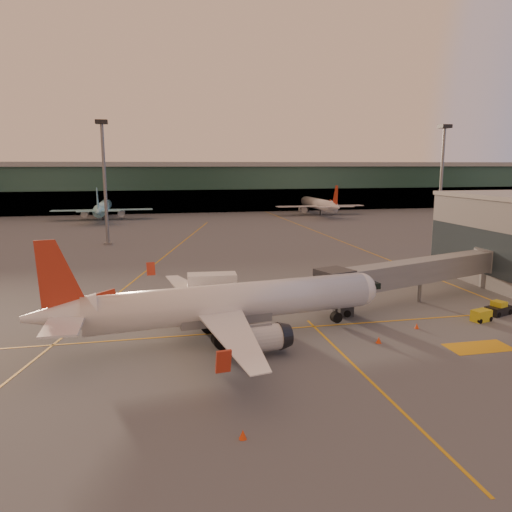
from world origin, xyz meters
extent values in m
plane|color=#4C4F54|center=(0.00, 0.00, 0.00)|extent=(600.00, 600.00, 0.00)
cube|color=orange|center=(0.00, 5.00, 0.01)|extent=(80.00, 0.25, 0.01)
cube|color=orange|center=(-10.00, 45.00, 0.01)|extent=(31.30, 115.98, 0.01)
cube|color=orange|center=(30.00, 70.00, 0.01)|extent=(0.25, 160.00, 0.01)
cube|color=orange|center=(5.00, -8.00, 0.01)|extent=(0.25, 30.00, 0.01)
cube|color=orange|center=(18.00, -4.00, 0.01)|extent=(6.00, 3.00, 0.01)
cube|color=#19382D|center=(0.00, 142.00, 8.00)|extent=(400.00, 18.00, 16.00)
cube|color=gray|center=(0.00, 142.00, 16.80)|extent=(400.00, 20.00, 1.60)
cube|color=black|center=(0.00, 133.50, 4.00)|extent=(400.00, 1.00, 8.00)
cube|color=#2D3D47|center=(33.05, 18.00, 5.00)|extent=(0.30, 21.60, 6.00)
cylinder|color=slate|center=(-20.00, 66.00, 12.50)|extent=(0.70, 0.70, 25.00)
cube|color=black|center=(-20.00, 66.00, 25.20)|extent=(2.40, 2.40, 0.80)
cube|color=slate|center=(-20.00, 66.00, 0.25)|extent=(1.60, 1.60, 0.50)
cylinder|color=slate|center=(55.00, 62.00, 12.50)|extent=(0.70, 0.70, 25.00)
cube|color=black|center=(55.00, 62.00, 25.20)|extent=(2.40, 2.40, 0.80)
cube|color=slate|center=(55.00, 62.00, 0.25)|extent=(1.60, 1.60, 0.50)
cylinder|color=white|center=(-3.69, 3.55, 3.60)|extent=(28.31, 7.48, 3.60)
sphere|color=white|center=(10.21, 5.51, 3.60)|extent=(3.53, 3.53, 3.53)
cube|color=black|center=(11.23, 5.65, 4.06)|extent=(1.93, 2.55, 0.63)
cone|color=white|center=(-19.29, 1.36, 3.87)|extent=(6.58, 4.25, 3.42)
cube|color=white|center=(-18.52, -1.65, 3.96)|extent=(2.91, 5.82, 0.18)
cylinder|color=silver|center=(-2.25, -1.78, 1.62)|extent=(4.06, 2.84, 2.34)
cylinder|color=black|center=(-5.40, 0.94, 0.81)|extent=(1.78, 1.48, 1.62)
cylinder|color=black|center=(-5.40, 0.94, 1.31)|extent=(0.32, 0.32, 0.99)
cube|color=white|center=(-19.38, 4.46, 3.96)|extent=(4.40, 6.40, 0.18)
cylinder|color=silver|center=(-3.78, 9.07, 1.62)|extent=(4.06, 2.84, 2.34)
cylinder|color=black|center=(-6.05, 5.58, 0.81)|extent=(1.78, 1.48, 1.62)
cylinder|color=black|center=(-6.05, 5.58, 1.31)|extent=(0.32, 0.32, 0.99)
cube|color=slate|center=(-4.71, 3.41, 2.43)|extent=(9.22, 4.10, 1.44)
cylinder|color=black|center=(7.50, 5.12, 0.81)|extent=(1.22, 0.87, 1.14)
cube|color=slate|center=(20.83, 11.48, 3.90)|extent=(27.19, 11.49, 2.70)
cube|color=#2D3035|center=(8.15, 7.57, 3.90)|extent=(4.32, 4.32, 3.00)
cube|color=#2D3035|center=(9.65, 8.47, 1.20)|extent=(1.60, 2.40, 2.40)
cylinder|color=black|center=(9.65, 7.37, 0.40)|extent=(0.80, 0.40, 0.80)
cylinder|color=black|center=(9.65, 9.57, 0.40)|extent=(0.80, 0.40, 0.80)
cylinder|color=slate|center=(20.83, 11.48, 1.30)|extent=(0.50, 0.50, 2.60)
cylinder|color=slate|center=(34.00, 16.00, 3.90)|extent=(4.40, 4.40, 3.00)
cylinder|color=slate|center=(34.00, 16.00, 1.30)|extent=(2.40, 2.40, 2.60)
cube|color=#A03416|center=(-4.31, 13.15, 0.72)|extent=(3.24, 2.52, 1.44)
cube|color=silver|center=(-4.60, 13.17, 2.99)|extent=(5.74, 2.79, 2.70)
cylinder|color=black|center=(-6.12, 12.12, 0.43)|extent=(0.89, 0.40, 0.87)
cylinder|color=black|center=(-2.66, 11.88, 0.43)|extent=(0.89, 0.40, 0.87)
cube|color=gold|center=(23.27, 2.92, 0.62)|extent=(2.35, 1.79, 1.25)
cylinder|color=black|center=(22.62, 2.18, 0.26)|extent=(0.57, 0.40, 0.52)
cylinder|color=black|center=(24.22, 2.66, 0.26)|extent=(0.57, 0.40, 0.52)
cube|color=black|center=(26.75, 4.65, 0.48)|extent=(3.33, 2.48, 0.96)
cube|color=gold|center=(26.75, 4.65, 1.14)|extent=(1.62, 1.73, 0.79)
cylinder|color=black|center=(26.00, 3.64, 0.31)|extent=(0.67, 0.45, 0.61)
cylinder|color=black|center=(27.98, 4.34, 0.31)|extent=(0.67, 0.45, 0.61)
cone|color=#EC3E0C|center=(15.18, 2.14, 0.28)|extent=(0.44, 0.44, 0.56)
cube|color=#EC3E0C|center=(15.18, 2.14, 0.02)|extent=(0.38, 0.38, 0.03)
cone|color=#EC3E0C|center=(-6.32, -14.76, 0.30)|extent=(0.48, 0.48, 0.61)
cube|color=#EC3E0C|center=(-6.32, -14.76, 0.02)|extent=(0.41, 0.41, 0.03)
cone|color=#EC3E0C|center=(-4.98, 20.21, 0.27)|extent=(0.43, 0.43, 0.55)
cube|color=#EC3E0C|center=(-4.98, 20.21, 0.01)|extent=(0.37, 0.37, 0.03)
cone|color=#EC3E0C|center=(9.42, -0.98, 0.32)|extent=(0.50, 0.50, 0.63)
cube|color=#EC3E0C|center=(9.42, -0.98, 0.02)|extent=(0.43, 0.43, 0.03)
camera|label=1|loc=(-11.53, -42.50, 16.67)|focal=35.00mm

